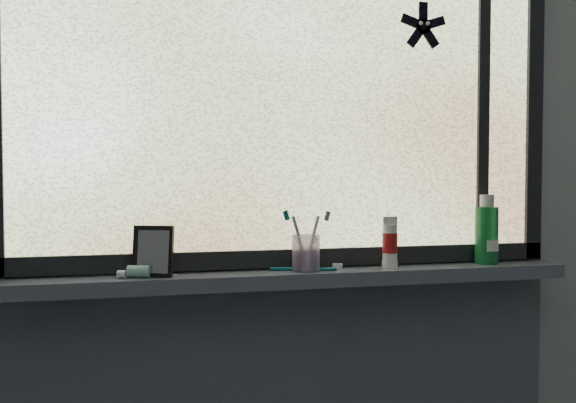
# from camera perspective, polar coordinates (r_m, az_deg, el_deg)

# --- Properties ---
(wall_back) EXTENTS (3.00, 0.01, 2.50)m
(wall_back) POSITION_cam_1_polar(r_m,az_deg,el_deg) (1.83, -0.04, 1.28)
(wall_back) COLOR #9EA3A8
(wall_back) RESTS_ON ground
(windowsill) EXTENTS (1.62, 0.14, 0.04)m
(windowsill) POSITION_cam_1_polar(r_m,az_deg,el_deg) (1.78, 0.54, -6.82)
(windowsill) COLOR #4C5165
(windowsill) RESTS_ON wall_back
(window_pane) EXTENTS (1.50, 0.01, 1.00)m
(window_pane) POSITION_cam_1_polar(r_m,az_deg,el_deg) (1.83, 0.14, 10.08)
(window_pane) COLOR silver
(window_pane) RESTS_ON wall_back
(frame_bottom) EXTENTS (1.60, 0.03, 0.05)m
(frame_bottom) POSITION_cam_1_polar(r_m,az_deg,el_deg) (1.82, 0.16, -5.03)
(frame_bottom) COLOR black
(frame_bottom) RESTS_ON windowsill
(frame_right) EXTENTS (0.05, 0.03, 1.10)m
(frame_right) POSITION_cam_1_polar(r_m,az_deg,el_deg) (2.14, 20.96, 8.78)
(frame_right) COLOR black
(frame_right) RESTS_ON wall_back
(frame_mullion) EXTENTS (0.03, 0.03, 1.00)m
(frame_mullion) POSITION_cam_1_polar(r_m,az_deg,el_deg) (2.05, 16.88, 9.13)
(frame_mullion) COLOR black
(frame_mullion) RESTS_ON wall_back
(starfish_sticker) EXTENTS (0.15, 0.02, 0.15)m
(starfish_sticker) POSITION_cam_1_polar(r_m,az_deg,el_deg) (1.98, 11.92, 14.99)
(starfish_sticker) COLOR black
(starfish_sticker) RESTS_ON window_pane
(vanity_mirror) EXTENTS (0.12, 0.09, 0.13)m
(vanity_mirror) POSITION_cam_1_polar(r_m,az_deg,el_deg) (1.71, -11.90, -4.35)
(vanity_mirror) COLOR black
(vanity_mirror) RESTS_ON windowsill
(toothpaste_tube) EXTENTS (0.18, 0.10, 0.03)m
(toothpaste_tube) POSITION_cam_1_polar(r_m,az_deg,el_deg) (1.71, -12.50, -6.07)
(toothpaste_tube) COLOR silver
(toothpaste_tube) RESTS_ON windowsill
(toothbrush_cup) EXTENTS (0.10, 0.10, 0.10)m
(toothbrush_cup) POSITION_cam_1_polar(r_m,az_deg,el_deg) (1.77, 1.60, -4.61)
(toothbrush_cup) COLOR #BD9ACC
(toothbrush_cup) RESTS_ON windowsill
(toothbrush_lying) EXTENTS (0.22, 0.08, 0.02)m
(toothbrush_lying) POSITION_cam_1_polar(r_m,az_deg,el_deg) (1.78, 1.38, -5.93)
(toothbrush_lying) COLOR #0B5C68
(toothbrush_lying) RESTS_ON windowsill
(mouthwash_bottle) EXTENTS (0.08, 0.08, 0.17)m
(mouthwash_bottle) POSITION_cam_1_polar(r_m,az_deg,el_deg) (2.00, 17.24, -2.37)
(mouthwash_bottle) COLOR green
(mouthwash_bottle) RESTS_ON windowsill
(cream_tube) EXTENTS (0.05, 0.05, 0.10)m
(cream_tube) POSITION_cam_1_polar(r_m,az_deg,el_deg) (1.85, 9.05, -3.45)
(cream_tube) COLOR silver
(cream_tube) RESTS_ON windowsill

